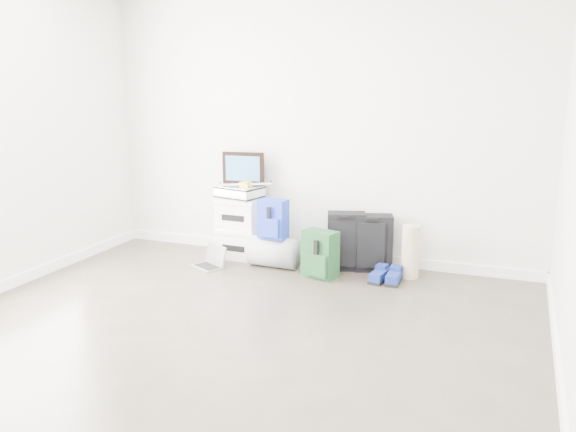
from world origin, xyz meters
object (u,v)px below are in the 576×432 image
at_px(boxes_stack, 240,227).
at_px(carry_on, 374,243).
at_px(briefcase, 240,192).
at_px(large_suitcase, 346,241).
at_px(duffel_bag, 274,252).
at_px(laptop, 211,262).

height_order(boxes_stack, carry_on, boxes_stack).
bearing_deg(briefcase, large_suitcase, 13.94).
xyz_separation_m(briefcase, carry_on, (1.40, 0.05, -0.42)).
height_order(duffel_bag, carry_on, carry_on).
bearing_deg(large_suitcase, boxes_stack, 162.03).
bearing_deg(briefcase, duffel_bag, -7.76).
relative_size(boxes_stack, carry_on, 1.16).
relative_size(boxes_stack, large_suitcase, 1.13).
xyz_separation_m(boxes_stack, carry_on, (1.40, 0.05, -0.04)).
relative_size(carry_on, laptop, 1.48).
relative_size(duffel_bag, large_suitcase, 0.86).
relative_size(briefcase, duffel_bag, 0.88).
bearing_deg(large_suitcase, briefcase, 162.03).
bearing_deg(duffel_bag, briefcase, 160.91).
height_order(boxes_stack, laptop, boxes_stack).
bearing_deg(duffel_bag, large_suitcase, 17.41).
height_order(boxes_stack, large_suitcase, boxes_stack).
height_order(briefcase, laptop, briefcase).
relative_size(boxes_stack, laptop, 1.71).
height_order(briefcase, large_suitcase, briefcase).
relative_size(large_suitcase, carry_on, 1.03).
distance_m(boxes_stack, large_suitcase, 1.14).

